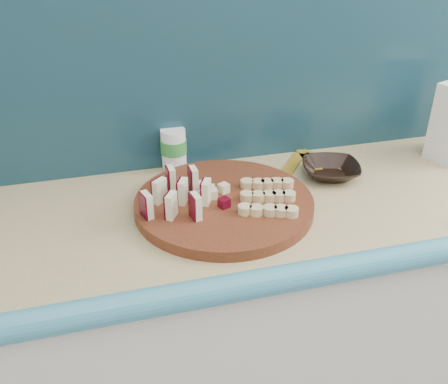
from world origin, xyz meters
The scene contains 9 objects.
kitchen_counter centered at (0.10, 1.50, 0.46)m, with size 2.20×0.63×0.91m.
backsplash centered at (0.10, 1.79, 1.16)m, with size 2.20×0.02×0.50m, color teal.
cutting_board centered at (-0.21, 1.50, 0.92)m, with size 0.45×0.45×0.03m, color #4D1F10.
apple_wedges centered at (-0.33, 1.51, 0.97)m, with size 0.18×0.20×0.06m.
apple_chunks centered at (-0.24, 1.51, 0.95)m, with size 0.07×0.07×0.02m.
banana_slices centered at (-0.10, 1.47, 0.95)m, with size 0.18×0.20×0.02m.
brown_bowl centered at (0.13, 1.59, 0.93)m, with size 0.16×0.16×0.04m, color black.
canister centered at (-0.29, 1.76, 0.97)m, with size 0.08×0.08×0.12m.
banana_peel centered at (0.11, 1.69, 0.91)m, with size 0.22×0.18×0.01m.
Camera 1 is at (-0.49, 0.45, 1.58)m, focal length 40.00 mm.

